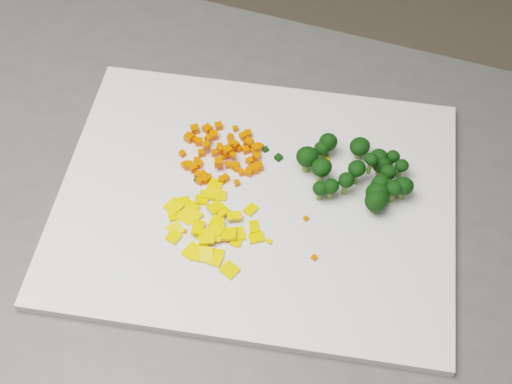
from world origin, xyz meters
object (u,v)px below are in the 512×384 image
at_px(pepper_pile, 217,226).
at_px(broccoli_pile, 353,170).
at_px(counter_block, 243,364).
at_px(cutting_board, 256,200).
at_px(carrot_pile, 222,147).

height_order(pepper_pile, broccoli_pile, broccoli_pile).
xyz_separation_m(counter_block, pepper_pile, (-0.01, -0.03, 0.47)).
bearing_deg(broccoli_pile, pepper_pile, -132.08).
bearing_deg(pepper_pile, broccoli_pile, 47.92).
bearing_deg(cutting_board, carrot_pile, 148.93).
distance_m(counter_block, pepper_pile, 0.47).
distance_m(cutting_board, broccoli_pile, 0.12).
bearing_deg(broccoli_pile, cutting_board, -144.91).
distance_m(cutting_board, carrot_pile, 0.08).
height_order(counter_block, broccoli_pile, broccoli_pile).
xyz_separation_m(cutting_board, carrot_pile, (-0.06, 0.04, 0.02)).
height_order(cutting_board, carrot_pile, carrot_pile).
bearing_deg(pepper_pile, cutting_board, 71.66).
relative_size(carrot_pile, broccoli_pile, 0.83).
bearing_deg(carrot_pile, cutting_board, -31.07).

